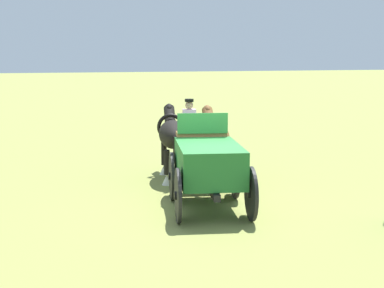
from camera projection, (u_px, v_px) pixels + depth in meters
ground_plane at (209, 209)px, 14.07m from camera, size 220.00×220.00×0.00m
show_wagon at (208, 163)px, 14.04m from camera, size 5.68×2.39×2.67m
draft_horse_near at (172, 136)px, 17.39m from camera, size 3.15×1.24×2.23m
draft_horse_off at (214, 137)px, 17.53m from camera, size 3.20×1.28×2.16m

